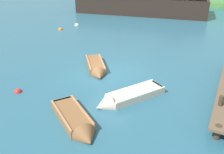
# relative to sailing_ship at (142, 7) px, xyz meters

# --- Properties ---
(ground_plane) EXTENTS (120.00, 120.00, 0.00)m
(ground_plane) POSITION_rel_sailing_ship_xyz_m (3.78, -16.23, -0.72)
(ground_plane) COLOR #285B70
(sailing_ship) EXTENTS (17.31, 6.50, 11.06)m
(sailing_ship) POSITION_rel_sailing_ship_xyz_m (0.00, 0.00, 0.00)
(sailing_ship) COLOR black
(sailing_ship) RESTS_ON ground
(rowboat_near_dock) EXTENTS (2.59, 3.01, 0.88)m
(rowboat_near_dock) POSITION_rel_sailing_ship_xyz_m (2.84, -16.15, -0.59)
(rowboat_near_dock) COLOR brown
(rowboat_near_dock) RESTS_ON ground
(rowboat_center) EXTENTS (2.83, 3.69, 0.95)m
(rowboat_center) POSITION_rel_sailing_ship_xyz_m (5.87, -18.64, -0.61)
(rowboat_center) COLOR beige
(rowboat_center) RESTS_ON ground
(rowboat_outer_right) EXTENTS (3.28, 2.77, 0.98)m
(rowboat_outer_right) POSITION_rel_sailing_ship_xyz_m (4.77, -21.42, -0.60)
(rowboat_outer_right) COLOR brown
(rowboat_outer_right) RESTS_ON ground
(buoy_orange) EXTENTS (0.40, 0.40, 0.40)m
(buoy_orange) POSITION_rel_sailing_ship_xyz_m (-4.42, -9.79, -0.72)
(buoy_orange) COLOR orange
(buoy_orange) RESTS_ON ground
(buoy_white) EXTENTS (0.42, 0.42, 0.42)m
(buoy_white) POSITION_rel_sailing_ship_xyz_m (-3.92, -7.82, -0.72)
(buoy_white) COLOR white
(buoy_white) RESTS_ON ground
(buoy_red) EXTENTS (0.38, 0.38, 0.38)m
(buoy_red) POSITION_rel_sailing_ship_xyz_m (0.50, -20.33, -0.72)
(buoy_red) COLOR red
(buoy_red) RESTS_ON ground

